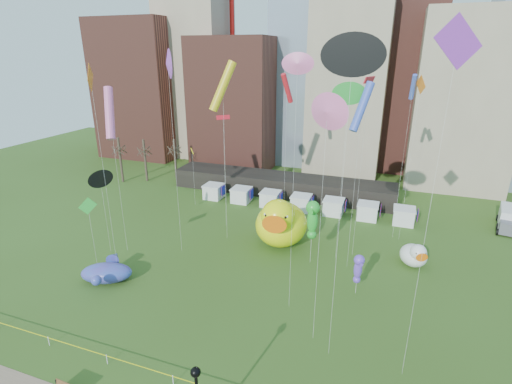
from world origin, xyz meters
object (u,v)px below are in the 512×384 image
at_px(big_duck, 281,222).
at_px(whale_inflatable, 107,272).
at_px(box_truck, 509,219).
at_px(small_duck, 414,255).
at_px(seahorse_green, 312,217).
at_px(seahorse_purple, 358,267).

relative_size(big_duck, whale_inflatable, 1.37).
relative_size(big_duck, box_truck, 1.33).
bearing_deg(whale_inflatable, small_duck, 3.40).
bearing_deg(small_duck, big_duck, 161.86).
xyz_separation_m(small_duck, whale_inflatable, (-31.10, -14.42, -0.35)).
xyz_separation_m(big_duck, whale_inflatable, (-15.22, -14.08, -2.07)).
xyz_separation_m(seahorse_green, whale_inflatable, (-19.74, -11.20, -4.72)).
height_order(seahorse_green, whale_inflatable, seahorse_green).
bearing_deg(seahorse_purple, seahorse_green, 122.11).
bearing_deg(big_duck, seahorse_green, -38.17).
distance_m(big_duck, seahorse_green, 5.97).
bearing_deg(seahorse_purple, box_truck, 32.27).
distance_m(small_duck, box_truck, 19.84).
relative_size(whale_inflatable, box_truck, 0.97).
bearing_deg(big_duck, whale_inflatable, -142.89).
distance_m(big_duck, whale_inflatable, 20.84).
bearing_deg(box_truck, small_duck, -119.02).
height_order(seahorse_purple, whale_inflatable, seahorse_purple).
distance_m(seahorse_purple, box_truck, 29.50).
height_order(big_duck, seahorse_green, seahorse_green).
bearing_deg(seahorse_purple, small_duck, 34.82).
relative_size(small_duck, seahorse_green, 0.58).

